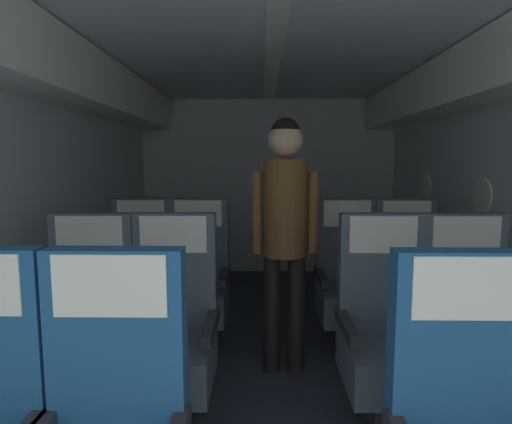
% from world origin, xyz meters
% --- Properties ---
extents(ground, '(3.40, 5.75, 0.02)m').
position_xyz_m(ground, '(0.00, 2.67, -0.01)').
color(ground, '#2D3342').
extents(fuselage_shell, '(3.28, 5.40, 2.22)m').
position_xyz_m(fuselage_shell, '(0.00, 2.92, 1.59)').
color(fuselage_shell, silver).
rests_on(fuselage_shell, ground).
extents(seat_b_left_window, '(0.48, 0.50, 1.11)m').
position_xyz_m(seat_b_left_window, '(-1.01, 2.20, 0.47)').
color(seat_b_left_window, '#38383D').
rests_on(seat_b_left_window, ground).
extents(seat_b_left_aisle, '(0.48, 0.50, 1.11)m').
position_xyz_m(seat_b_left_aisle, '(-0.56, 2.21, 0.47)').
color(seat_b_left_aisle, '#38383D').
rests_on(seat_b_left_aisle, ground).
extents(seat_b_right_aisle, '(0.48, 0.50, 1.11)m').
position_xyz_m(seat_b_right_aisle, '(1.02, 2.22, 0.47)').
color(seat_b_right_aisle, '#38383D').
rests_on(seat_b_right_aisle, ground).
extents(seat_b_right_window, '(0.48, 0.50, 1.11)m').
position_xyz_m(seat_b_right_window, '(0.57, 2.22, 0.47)').
color(seat_b_right_window, '#38383D').
rests_on(seat_b_right_window, ground).
extents(seat_c_left_window, '(0.48, 0.50, 1.11)m').
position_xyz_m(seat_c_left_window, '(-1.01, 3.16, 0.47)').
color(seat_c_left_window, '#38383D').
rests_on(seat_c_left_window, ground).
extents(seat_c_left_aisle, '(0.48, 0.50, 1.11)m').
position_xyz_m(seat_c_left_aisle, '(-0.57, 3.16, 0.47)').
color(seat_c_left_aisle, '#38383D').
rests_on(seat_c_left_aisle, ground).
extents(seat_c_right_aisle, '(0.48, 0.50, 1.11)m').
position_xyz_m(seat_c_right_aisle, '(1.02, 3.15, 0.47)').
color(seat_c_right_aisle, '#38383D').
rests_on(seat_c_right_aisle, ground).
extents(seat_c_right_window, '(0.48, 0.50, 1.11)m').
position_xyz_m(seat_c_right_window, '(0.57, 3.17, 0.47)').
color(seat_c_right_window, '#38383D').
rests_on(seat_c_right_window, ground).
extents(flight_attendant, '(0.43, 0.28, 1.66)m').
position_xyz_m(flight_attendant, '(0.07, 2.75, 1.03)').
color(flight_attendant, black).
rests_on(flight_attendant, ground).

